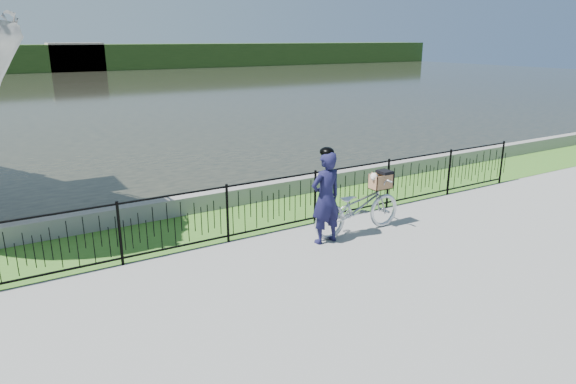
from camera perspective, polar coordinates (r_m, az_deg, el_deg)
ground at (r=9.13m, az=3.41°, el=-7.55°), size 120.00×120.00×0.00m
grass_strip at (r=11.21m, az=-4.14°, el=-2.84°), size 60.00×2.00×0.01m
water at (r=40.29m, az=-24.66°, el=9.93°), size 120.00×120.00×0.00m
quay_wall at (r=12.00m, az=-6.34°, el=-0.58°), size 60.00×0.30×0.40m
fence at (r=10.19m, az=-1.63°, el=-1.43°), size 14.00×0.06×1.15m
far_treeline at (r=67.03m, az=-27.88°, el=12.97°), size 120.00×6.00×3.00m
far_building_right at (r=66.24m, az=-22.50°, el=13.68°), size 6.00×3.00×3.20m
bicycle_rig at (r=10.28m, az=7.77°, el=-1.58°), size 2.05×0.72×1.21m
cyclist at (r=9.61m, az=4.23°, el=-0.51°), size 0.67×0.45×1.85m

